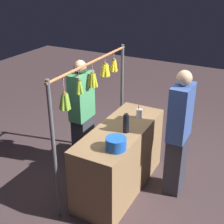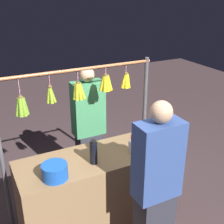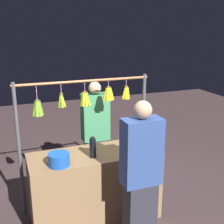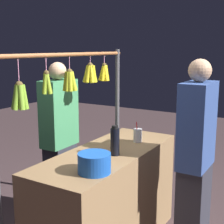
# 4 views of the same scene
# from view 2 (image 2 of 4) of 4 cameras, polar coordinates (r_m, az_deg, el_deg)

# --- Properties ---
(market_counter) EXTENTS (1.53, 0.58, 0.87)m
(market_counter) POSITION_cam_2_polar(r_m,az_deg,el_deg) (3.19, -3.19, -15.21)
(market_counter) COLOR olive
(market_counter) RESTS_ON ground
(display_rack) EXTENTS (1.69, 0.14, 1.69)m
(display_rack) POSITION_cam_2_polar(r_m,az_deg,el_deg) (3.10, -6.47, 0.23)
(display_rack) COLOR #4C4C51
(display_rack) RESTS_ON ground
(water_bottle) EXTENTS (0.07, 0.07, 0.24)m
(water_bottle) POSITION_cam_2_polar(r_m,az_deg,el_deg) (2.79, -3.55, -7.73)
(water_bottle) COLOR black
(water_bottle) RESTS_ON market_counter
(blue_bucket) EXTENTS (0.23, 0.23, 0.14)m
(blue_bucket) POSITION_cam_2_polar(r_m,az_deg,el_deg) (2.65, -10.91, -11.12)
(blue_bucket) COLOR blue
(blue_bucket) RESTS_ON market_counter
(drink_cup) EXTENTS (0.08, 0.08, 0.19)m
(drink_cup) POSITION_cam_2_polar(r_m,az_deg,el_deg) (3.00, 3.89, -6.61)
(drink_cup) COLOR silver
(drink_cup) RESTS_ON market_counter
(vendor_person) EXTENTS (0.37, 0.20, 1.57)m
(vendor_person) POSITION_cam_2_polar(r_m,az_deg,el_deg) (3.64, -4.45, -3.65)
(vendor_person) COLOR #2D2D38
(vendor_person) RESTS_ON ground
(customer_person) EXTENTS (0.39, 0.21, 1.63)m
(customer_person) POSITION_cam_2_polar(r_m,az_deg,el_deg) (2.63, 8.38, -14.85)
(customer_person) COLOR #2D2D38
(customer_person) RESTS_ON ground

